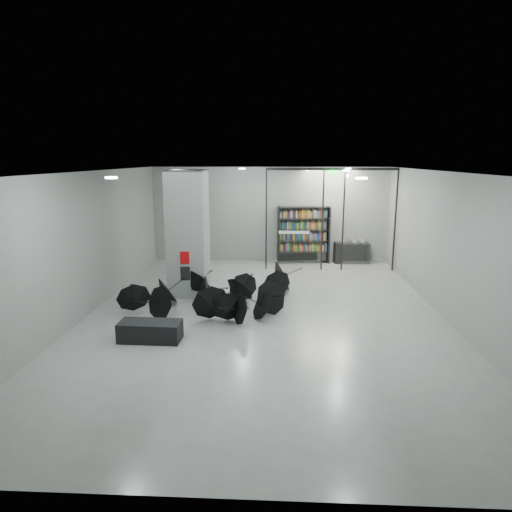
{
  "coord_description": "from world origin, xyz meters",
  "views": [
    {
      "loc": [
        0.39,
        -12.04,
        4.36
      ],
      "look_at": [
        -0.3,
        1.5,
        1.4
      ],
      "focal_mm": 31.57,
      "sensor_mm": 36.0,
      "label": 1
    }
  ],
  "objects_px": {
    "bench": "(150,331)",
    "umbrella_cluster": "(225,299)",
    "column": "(188,234)",
    "shop_counter": "(351,253)",
    "bookshelf": "(303,235)"
  },
  "relations": [
    {
      "from": "bookshelf",
      "to": "shop_counter",
      "type": "height_order",
      "value": "bookshelf"
    },
    {
      "from": "bookshelf",
      "to": "shop_counter",
      "type": "distance_m",
      "value": 2.18
    },
    {
      "from": "bookshelf",
      "to": "bench",
      "type": "bearing_deg",
      "value": -122.22
    },
    {
      "from": "column",
      "to": "bookshelf",
      "type": "distance_m",
      "value": 6.22
    },
    {
      "from": "bench",
      "to": "bookshelf",
      "type": "bearing_deg",
      "value": 66.17
    },
    {
      "from": "column",
      "to": "shop_counter",
      "type": "relative_size",
      "value": 2.74
    },
    {
      "from": "bench",
      "to": "bookshelf",
      "type": "height_order",
      "value": "bookshelf"
    },
    {
      "from": "bench",
      "to": "bookshelf",
      "type": "relative_size",
      "value": 0.63
    },
    {
      "from": "bench",
      "to": "umbrella_cluster",
      "type": "relative_size",
      "value": 0.28
    },
    {
      "from": "umbrella_cluster",
      "to": "column",
      "type": "bearing_deg",
      "value": 132.91
    },
    {
      "from": "column",
      "to": "shop_counter",
      "type": "height_order",
      "value": "column"
    },
    {
      "from": "bookshelf",
      "to": "column",
      "type": "bearing_deg",
      "value": -136.26
    },
    {
      "from": "column",
      "to": "shop_counter",
      "type": "xyz_separation_m",
      "value": [
        5.99,
        4.8,
        -1.56
      ]
    },
    {
      "from": "column",
      "to": "umbrella_cluster",
      "type": "xyz_separation_m",
      "value": [
        1.33,
        -1.43,
        -1.7
      ]
    },
    {
      "from": "column",
      "to": "umbrella_cluster",
      "type": "height_order",
      "value": "column"
    }
  ]
}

